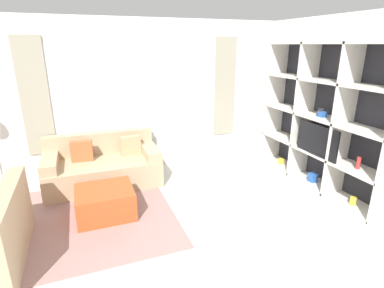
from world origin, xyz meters
The scene contains 7 objects.
ground_plane centered at (0.00, 0.00, 0.00)m, with size 16.00×16.00×0.00m, color beige.
wall_back centered at (0.00, 3.21, 1.36)m, with size 6.74×0.11×2.70m.
wall_right centered at (2.81, 1.59, 1.35)m, with size 0.07×4.38×2.70m, color white.
area_rug centered at (-1.31, 1.63, 0.01)m, with size 2.69×2.20×0.01m, color gray.
shelving_unit centered at (2.60, 1.42, 1.13)m, with size 0.43×2.54×2.30m.
couch_main centered at (-0.78, 2.70, 0.30)m, with size 1.83×0.94×0.81m.
ottoman centered at (-0.85, 1.63, 0.20)m, with size 0.76×0.67×0.40m.
Camera 1 is at (-1.02, -2.20, 2.25)m, focal length 28.00 mm.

